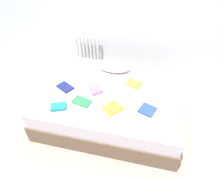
% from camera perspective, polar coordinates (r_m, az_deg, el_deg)
% --- Properties ---
extents(ground_plane, '(8.00, 8.00, 0.00)m').
position_cam_1_polar(ground_plane, '(3.25, -0.20, -6.98)').
color(ground_plane, '#9E998E').
extents(bed, '(2.00, 1.50, 0.50)m').
position_cam_1_polar(bed, '(3.07, -0.21, -3.88)').
color(bed, brown).
rests_on(bed, ground).
extents(radiator, '(0.47, 0.04, 0.57)m').
position_cam_1_polar(radiator, '(4.08, -6.94, 11.09)').
color(radiator, white).
rests_on(radiator, ground).
extents(pillow, '(0.52, 0.30, 0.14)m').
position_cam_1_polar(pillow, '(3.26, 0.56, 6.51)').
color(pillow, white).
rests_on(pillow, bed).
extents(textbook_navy, '(0.28, 0.25, 0.02)m').
position_cam_1_polar(textbook_navy, '(3.02, -13.01, 0.65)').
color(textbook_navy, navy).
rests_on(textbook_navy, bed).
extents(textbook_blue, '(0.24, 0.24, 0.03)m').
position_cam_1_polar(textbook_blue, '(2.64, 9.88, -5.68)').
color(textbook_blue, '#2847B7').
rests_on(textbook_blue, bed).
extents(textbook_pink, '(0.25, 0.26, 0.05)m').
position_cam_1_polar(textbook_pink, '(2.90, -4.69, 0.09)').
color(textbook_pink, pink).
rests_on(textbook_pink, bed).
extents(textbook_lime, '(0.24, 0.21, 0.05)m').
position_cam_1_polar(textbook_lime, '(3.00, 6.06, 1.65)').
color(textbook_lime, '#8CC638').
rests_on(textbook_lime, bed).
extents(textbook_teal, '(0.23, 0.20, 0.04)m').
position_cam_1_polar(textbook_teal, '(2.72, -14.83, -4.71)').
color(textbook_teal, teal).
rests_on(textbook_teal, bed).
extents(textbook_yellow, '(0.27, 0.27, 0.05)m').
position_cam_1_polar(textbook_yellow, '(2.61, 0.14, -5.33)').
color(textbook_yellow, yellow).
rests_on(textbook_yellow, bed).
extents(textbook_green, '(0.26, 0.19, 0.04)m').
position_cam_1_polar(textbook_green, '(2.74, -8.49, -3.39)').
color(textbook_green, green).
rests_on(textbook_green, bed).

